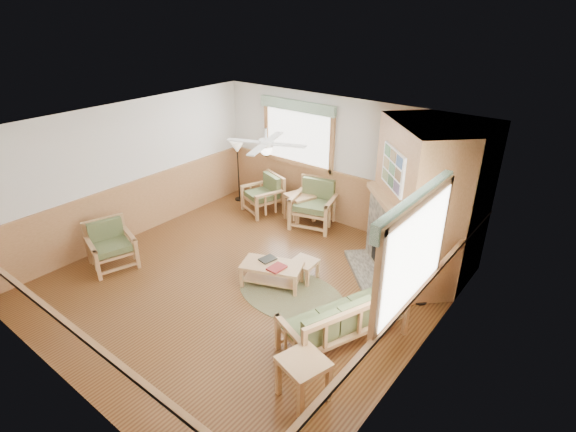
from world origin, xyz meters
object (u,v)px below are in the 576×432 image
Objects in this scene: armchair_left at (111,246)px; floor_lamp_left at (238,171)px; armchair_back_right at (314,204)px; coffee_table at (272,274)px; footstool at (304,270)px; end_table_chairs at (300,208)px; sofa at (344,318)px; floor_lamp_right at (426,258)px; armchair_back_left at (263,194)px; end_table_sofa at (303,379)px.

armchair_left is 3.61m from floor_lamp_left.
armchair_back_right is 2.40m from coffee_table.
floor_lamp_left is (-3.26, 1.79, 0.55)m from footstool.
armchair_left is 1.37× the size of end_table_chairs.
sofa reaches higher than coffee_table.
coffee_table is at bearing -46.68° from armchair_left.
sofa is at bearing -44.13° from end_table_chairs.
floor_lamp_right reaches higher than end_table_chairs.
armchair_back_right is at bearing 86.14° from coffee_table.
coffee_table is at bearing -26.25° from armchair_back_left.
armchair_back_left is 0.58× the size of floor_lamp_left.
sofa is 3.91m from end_table_chairs.
floor_lamp_left reaches higher than end_table_chairs.
end_table_sofa is at bearing -76.70° from armchair_left.
armchair_left is 0.57× the size of floor_lamp_left.
end_table_chairs is 1.02× the size of end_table_sofa.
floor_lamp_right is at bearing 83.25° from end_table_sofa.
sofa is at bearing -106.98° from floor_lamp_right.
end_table_chairs is 2.30m from footstool.
floor_lamp_left reaches higher than armchair_back_left.
sofa is 2.97× the size of end_table_chairs.
armchair_back_left is at bearing 136.26° from end_table_sofa.
end_table_chairs is 4.88m from end_table_sofa.
end_table_sofa is 6.17m from floor_lamp_left.
armchair_back_right reaches higher than armchair_left.
end_table_chairs is at bearing 128.76° from footstool.
end_table_chairs is at bearing 160.71° from floor_lamp_right.
armchair_back_right reaches higher than end_table_chairs.
floor_lamp_left is 5.23m from floor_lamp_right.
sofa is 2.16× the size of armchair_left.
floor_lamp_right is (0.32, 2.73, 0.52)m from end_table_sofa.
sofa is 3.04× the size of end_table_sofa.
end_table_chairs is (0.92, 0.16, -0.12)m from armchair_back_left.
coffee_table is at bearing -83.73° from sofa.
sofa is 1.76m from coffee_table.
floor_lamp_right reaches higher than coffee_table.
armchair_back_right is at bearing -11.24° from armchair_left.
floor_lamp_right reaches higher than floor_lamp_left.
coffee_table is at bearing -37.72° from floor_lamp_left.
floor_lamp_left is 0.90× the size of floor_lamp_right.
sofa is 5.37m from floor_lamp_left.
armchair_back_right is 1.64× the size of end_table_sofa.
armchair_back_right is 0.66× the size of floor_lamp_left.
end_table_chairs reaches higher than footstool.
armchair_back_right reaches higher than end_table_sofa.
coffee_table is at bearing 138.95° from end_table_sofa.
armchair_back_right is 1.61× the size of end_table_chairs.
floor_lamp_right is (0.48, 1.57, 0.40)m from sofa.
coffee_table is at bearing -152.72° from floor_lamp_right.
end_table_sofa is 0.36× the size of floor_lamp_right.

